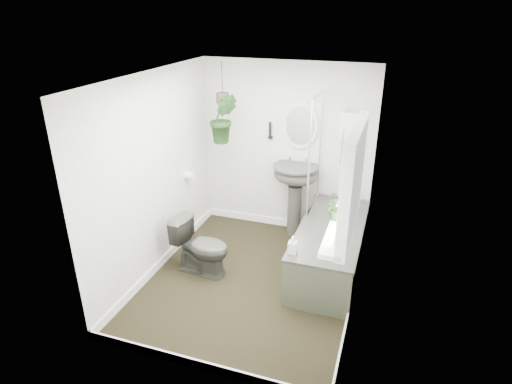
% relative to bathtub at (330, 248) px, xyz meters
% --- Properties ---
extents(floor, '(2.30, 2.80, 0.02)m').
position_rel_bathtub_xyz_m(floor, '(-0.80, -0.50, -0.30)').
color(floor, black).
rests_on(floor, ground).
extents(ceiling, '(2.30, 2.80, 0.02)m').
position_rel_bathtub_xyz_m(ceiling, '(-0.80, -0.50, 2.02)').
color(ceiling, white).
rests_on(ceiling, ground).
extents(wall_back, '(2.30, 0.02, 2.30)m').
position_rel_bathtub_xyz_m(wall_back, '(-0.80, 0.91, 0.86)').
color(wall_back, white).
rests_on(wall_back, ground).
extents(wall_front, '(2.30, 0.02, 2.30)m').
position_rel_bathtub_xyz_m(wall_front, '(-0.80, -1.91, 0.86)').
color(wall_front, white).
rests_on(wall_front, ground).
extents(wall_left, '(0.02, 2.80, 2.30)m').
position_rel_bathtub_xyz_m(wall_left, '(-1.96, -0.50, 0.86)').
color(wall_left, white).
rests_on(wall_left, ground).
extents(wall_right, '(0.02, 2.80, 2.30)m').
position_rel_bathtub_xyz_m(wall_right, '(0.36, -0.50, 0.86)').
color(wall_right, white).
rests_on(wall_right, ground).
extents(skirting, '(2.30, 2.80, 0.10)m').
position_rel_bathtub_xyz_m(skirting, '(-0.80, -0.50, -0.24)').
color(skirting, white).
rests_on(skirting, floor).
extents(bathtub, '(0.72, 1.72, 0.58)m').
position_rel_bathtub_xyz_m(bathtub, '(0.00, 0.00, 0.00)').
color(bathtub, '#373831').
rests_on(bathtub, floor).
extents(bath_screen, '(0.04, 0.72, 1.40)m').
position_rel_bathtub_xyz_m(bath_screen, '(-0.33, 0.49, 0.99)').
color(bath_screen, silver).
rests_on(bath_screen, bathtub).
extents(shower_box, '(0.20, 0.10, 0.35)m').
position_rel_bathtub_xyz_m(shower_box, '(0.00, 0.84, 1.26)').
color(shower_box, white).
rests_on(shower_box, wall_back).
extents(oval_mirror, '(0.46, 0.03, 0.62)m').
position_rel_bathtub_xyz_m(oval_mirror, '(-0.61, 0.87, 1.21)').
color(oval_mirror, beige).
rests_on(oval_mirror, wall_back).
extents(wall_sconce, '(0.04, 0.04, 0.22)m').
position_rel_bathtub_xyz_m(wall_sconce, '(-1.01, 0.86, 1.11)').
color(wall_sconce, black).
rests_on(wall_sconce, wall_back).
extents(toilet_roll_holder, '(0.11, 0.11, 0.11)m').
position_rel_bathtub_xyz_m(toilet_roll_holder, '(-1.90, 0.20, 0.61)').
color(toilet_roll_holder, white).
rests_on(toilet_roll_holder, wall_left).
extents(window_recess, '(0.08, 1.00, 0.90)m').
position_rel_bathtub_xyz_m(window_recess, '(0.29, -1.20, 1.36)').
color(window_recess, white).
rests_on(window_recess, wall_right).
extents(window_sill, '(0.18, 1.00, 0.04)m').
position_rel_bathtub_xyz_m(window_sill, '(0.22, -1.20, 0.94)').
color(window_sill, white).
rests_on(window_sill, wall_right).
extents(window_blinds, '(0.01, 0.86, 0.76)m').
position_rel_bathtub_xyz_m(window_blinds, '(0.24, -1.20, 1.36)').
color(window_blinds, white).
rests_on(window_blinds, wall_right).
extents(toilet, '(0.70, 0.43, 0.68)m').
position_rel_bathtub_xyz_m(toilet, '(-1.42, -0.51, 0.05)').
color(toilet, '#373831').
rests_on(toilet, floor).
extents(pedestal_sink, '(0.68, 0.61, 1.01)m').
position_rel_bathtub_xyz_m(pedestal_sink, '(-0.61, 0.72, 0.22)').
color(pedestal_sink, '#373831').
rests_on(pedestal_sink, floor).
extents(sill_plant, '(0.23, 0.21, 0.21)m').
position_rel_bathtub_xyz_m(sill_plant, '(0.17, -1.09, 1.07)').
color(sill_plant, black).
rests_on(sill_plant, window_sill).
extents(hanging_plant, '(0.42, 0.37, 0.63)m').
position_rel_bathtub_xyz_m(hanging_plant, '(-1.50, 0.45, 1.33)').
color(hanging_plant, black).
rests_on(hanging_plant, ceiling).
extents(soap_bottle, '(0.09, 0.09, 0.19)m').
position_rel_bathtub_xyz_m(soap_bottle, '(-0.29, -0.69, 0.39)').
color(soap_bottle, black).
rests_on(soap_bottle, bathtub).
extents(hanging_pot, '(0.16, 0.16, 0.12)m').
position_rel_bathtub_xyz_m(hanging_pot, '(-1.50, 0.45, 1.58)').
color(hanging_pot, '#3B2D25').
rests_on(hanging_pot, ceiling).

